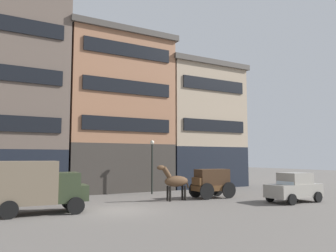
% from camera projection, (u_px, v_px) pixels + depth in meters
% --- Properties ---
extents(ground_plane, '(120.00, 120.00, 0.00)m').
position_uv_depth(ground_plane, '(118.00, 210.00, 17.84)').
color(ground_plane, '#605B56').
extents(building_center_left, '(8.07, 7.37, 17.59)m').
position_uv_depth(building_center_left, '(11.00, 79.00, 26.04)').
color(building_center_left, black).
rests_on(building_center_left, ground_plane).
extents(building_center_right, '(9.36, 7.37, 13.50)m').
position_uv_depth(building_center_right, '(113.00, 112.00, 29.96)').
color(building_center_right, '#38332D').
rests_on(building_center_right, ground_plane).
extents(building_far_right, '(8.60, 7.37, 11.95)m').
position_uv_depth(building_far_right, '(194.00, 125.00, 34.12)').
color(building_far_right, black).
rests_on(building_far_right, ground_plane).
extents(cargo_wagon, '(2.96, 1.63, 1.98)m').
position_uv_depth(cargo_wagon, '(212.00, 181.00, 23.36)').
color(cargo_wagon, brown).
rests_on(cargo_wagon, ground_plane).
extents(draft_horse, '(2.35, 0.67, 2.30)m').
position_uv_depth(draft_horse, '(175.00, 181.00, 21.92)').
color(draft_horse, '#513823').
rests_on(draft_horse, ground_plane).
extents(delivery_truck_near, '(4.45, 2.37, 2.62)m').
position_uv_depth(delivery_truck_near, '(39.00, 185.00, 16.86)').
color(delivery_truck_near, '#2D3823').
rests_on(delivery_truck_near, ground_plane).
extents(sedan_dark, '(3.73, 1.92, 1.83)m').
position_uv_depth(sedan_dark, '(294.00, 187.00, 21.19)').
color(sedan_dark, gray).
rests_on(sedan_dark, ground_plane).
extents(streetlamp_curbside, '(0.32, 0.32, 4.12)m').
position_uv_depth(streetlamp_curbside, '(152.00, 159.00, 26.03)').
color(streetlamp_curbside, black).
rests_on(streetlamp_curbside, ground_plane).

